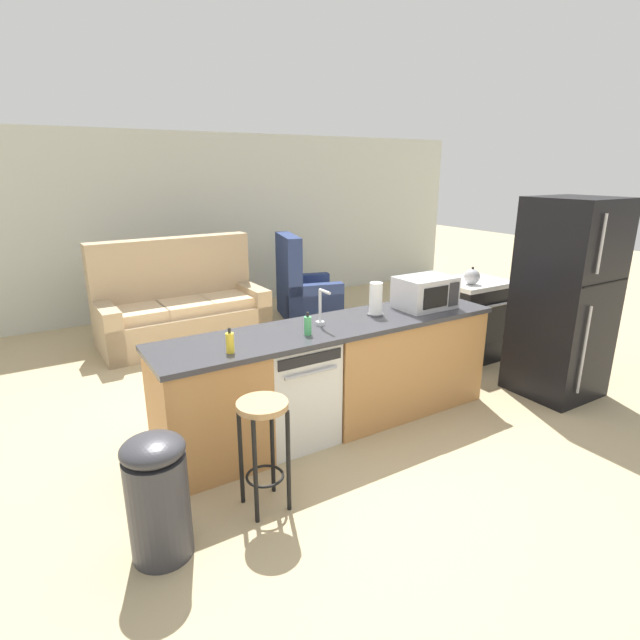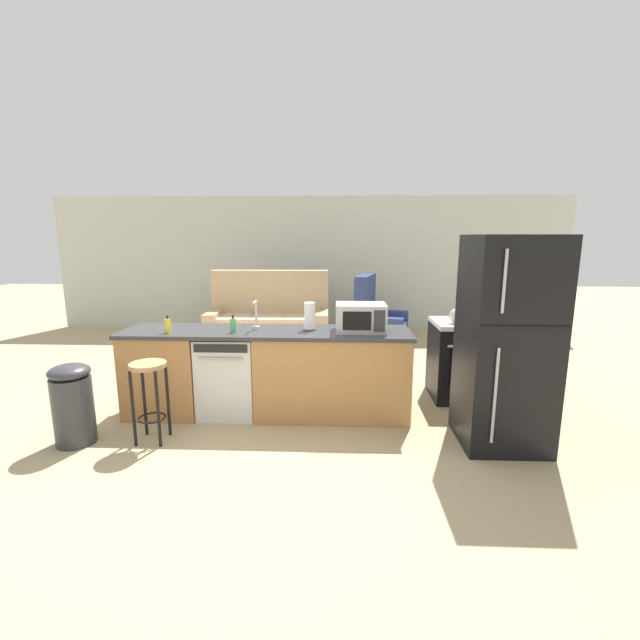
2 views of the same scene
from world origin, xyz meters
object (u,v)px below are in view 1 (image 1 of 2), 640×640
object	(u,v)px
stove_range	(470,319)
microwave	(425,292)
dishwasher	(292,390)
bar_stool	(263,432)
refrigerator	(565,299)
kettle	(472,277)
soap_bottle	(308,325)
couch	(181,310)
armchair	(303,293)
dish_soap_bottle	(230,343)
paper_towel_roll	(376,299)
trash_bin	(158,496)

from	to	relation	value
stove_range	microwave	xyz separation A→B (m)	(-1.24, -0.55, 0.59)
dishwasher	bar_stool	world-z (taller)	dishwasher
refrigerator	kettle	distance (m)	0.99
soap_bottle	couch	distance (m)	3.03
stove_range	armchair	xyz separation A→B (m)	(-0.81, 2.43, -0.10)
dish_soap_bottle	couch	world-z (taller)	couch
bar_stool	armchair	distance (m)	4.33
microwave	soap_bottle	bearing A→B (deg)	-175.03
paper_towel_roll	dish_soap_bottle	bearing A→B (deg)	-171.55
microwave	armchair	size ratio (longest dim) A/B	0.42
dishwasher	soap_bottle	xyz separation A→B (m)	(0.09, -0.11, 0.55)
soap_bottle	trash_bin	bearing A→B (deg)	-154.79
trash_bin	couch	xyz separation A→B (m)	(1.20, 3.59, 0.02)
stove_range	trash_bin	xyz separation A→B (m)	(-3.83, -1.28, -0.07)
dish_soap_bottle	bar_stool	world-z (taller)	dish_soap_bottle
dish_soap_bottle	soap_bottle	bearing A→B (deg)	4.80
refrigerator	soap_bottle	bearing A→B (deg)	170.13
soap_bottle	stove_range	bearing A→B (deg)	14.72
microwave	bar_stool	bearing A→B (deg)	-160.98
kettle	bar_stool	distance (m)	3.21
soap_bottle	couch	bearing A→B (deg)	92.34
dish_soap_bottle	bar_stool	distance (m)	0.66
microwave	trash_bin	world-z (taller)	microwave
refrigerator	paper_towel_roll	world-z (taller)	refrigerator
trash_bin	armchair	size ratio (longest dim) A/B	0.62
stove_range	refrigerator	world-z (taller)	refrigerator
soap_bottle	trash_bin	size ratio (longest dim) A/B	0.24
soap_bottle	kettle	world-z (taller)	kettle
dishwasher	refrigerator	xyz separation A→B (m)	(2.60, -0.55, 0.51)
paper_towel_roll	couch	xyz separation A→B (m)	(-0.88, 2.82, -0.64)
paper_towel_roll	soap_bottle	xyz separation A→B (m)	(-0.75, -0.15, -0.07)
stove_range	microwave	size ratio (longest dim) A/B	1.80
dishwasher	refrigerator	world-z (taller)	refrigerator
refrigerator	soap_bottle	distance (m)	2.55
couch	dishwasher	bearing A→B (deg)	-89.30
soap_bottle	dish_soap_bottle	xyz separation A→B (m)	(-0.64, -0.05, 0.00)
refrigerator	microwave	xyz separation A→B (m)	(-1.24, 0.55, 0.11)
microwave	refrigerator	bearing A→B (deg)	-23.85
refrigerator	couch	xyz separation A→B (m)	(-2.63, 3.41, -0.53)
stove_range	bar_stool	distance (m)	3.38
kettle	armchair	world-z (taller)	armchair
microwave	soap_bottle	distance (m)	1.28
dish_soap_bottle	trash_bin	distance (m)	1.07
soap_bottle	bar_stool	bearing A→B (deg)	-139.44
dishwasher	couch	bearing A→B (deg)	90.70
kettle	couch	world-z (taller)	couch
kettle	bar_stool	bearing A→B (deg)	-160.07
dishwasher	bar_stool	xyz separation A→B (m)	(-0.56, -0.66, 0.11)
microwave	paper_towel_roll	xyz separation A→B (m)	(-0.52, 0.04, -0.00)
microwave	dishwasher	bearing A→B (deg)	179.94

